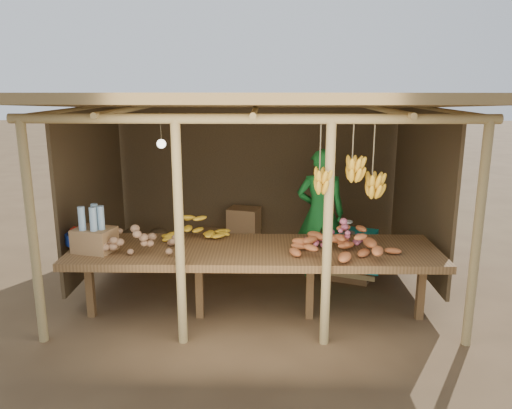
{
  "coord_description": "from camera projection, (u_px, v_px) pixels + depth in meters",
  "views": [
    {
      "loc": [
        0.1,
        -6.0,
        2.5
      ],
      "look_at": [
        0.0,
        0.0,
        1.05
      ],
      "focal_mm": 35.0,
      "sensor_mm": 36.0,
      "label": 1
    }
  ],
  "objects": [
    {
      "name": "ground",
      "position": [
        256.0,
        284.0,
        6.42
      ],
      "size": [
        60.0,
        60.0,
        0.0
      ],
      "primitive_type": "plane",
      "color": "brown",
      "rests_on": "ground"
    },
    {
      "name": "stall_structure",
      "position": [
        259.0,
        132.0,
        6.09
      ],
      "size": [
        4.7,
        3.5,
        2.43
      ],
      "color": "tan",
      "rests_on": "ground"
    },
    {
      "name": "counter",
      "position": [
        254.0,
        254.0,
        5.32
      ],
      "size": [
        3.9,
        1.05,
        0.8
      ],
      "color": "brown",
      "rests_on": "ground"
    },
    {
      "name": "potato_heap",
      "position": [
        139.0,
        234.0,
        5.18
      ],
      "size": [
        1.0,
        0.81,
        0.36
      ],
      "primitive_type": null,
      "rotation": [
        0.0,
        0.0,
        -0.38
      ],
      "color": "#926B4B",
      "rests_on": "counter"
    },
    {
      "name": "sweet_potato_heap",
      "position": [
        345.0,
        237.0,
        5.09
      ],
      "size": [
        1.1,
        0.73,
        0.36
      ],
      "primitive_type": null,
      "rotation": [
        0.0,
        0.0,
        0.11
      ],
      "color": "#B45E2E",
      "rests_on": "counter"
    },
    {
      "name": "onion_heap",
      "position": [
        339.0,
        232.0,
        5.28
      ],
      "size": [
        0.79,
        0.64,
        0.35
      ],
      "primitive_type": null,
      "rotation": [
        0.0,
        0.0,
        0.38
      ],
      "color": "#BF5D74",
      "rests_on": "counter"
    },
    {
      "name": "banana_pile",
      "position": [
        197.0,
        222.0,
        5.67
      ],
      "size": [
        0.66,
        0.47,
        0.35
      ],
      "primitive_type": null,
      "rotation": [
        0.0,
        0.0,
        -0.19
      ],
      "color": "gold",
      "rests_on": "counter"
    },
    {
      "name": "tomato_basin",
      "position": [
        82.0,
        237.0,
        5.46
      ],
      "size": [
        0.35,
        0.35,
        0.18
      ],
      "rotation": [
        0.0,
        0.0,
        0.04
      ],
      "color": "navy",
      "rests_on": "counter"
    },
    {
      "name": "bottle_box",
      "position": [
        94.0,
        234.0,
        5.17
      ],
      "size": [
        0.46,
        0.4,
        0.49
      ],
      "color": "olive",
      "rests_on": "counter"
    },
    {
      "name": "vendor",
      "position": [
        321.0,
        214.0,
        6.51
      ],
      "size": [
        0.65,
        0.45,
        1.71
      ],
      "primitive_type": "imported",
      "rotation": [
        0.0,
        0.0,
        3.08
      ],
      "color": "#197429",
      "rests_on": "ground"
    },
    {
      "name": "tarp_crate",
      "position": [
        348.0,
        253.0,
        6.59
      ],
      "size": [
        0.84,
        0.78,
        0.8
      ],
      "color": "brown",
      "rests_on": "ground"
    },
    {
      "name": "carton_stack",
      "position": [
        233.0,
        235.0,
        7.45
      ],
      "size": [
        1.01,
        0.46,
        0.7
      ],
      "color": "olive",
      "rests_on": "ground"
    },
    {
      "name": "burlap_sacks",
      "position": [
        146.0,
        244.0,
        7.25
      ],
      "size": [
        0.8,
        0.42,
        0.56
      ],
      "color": "#4E3C24",
      "rests_on": "ground"
    }
  ]
}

